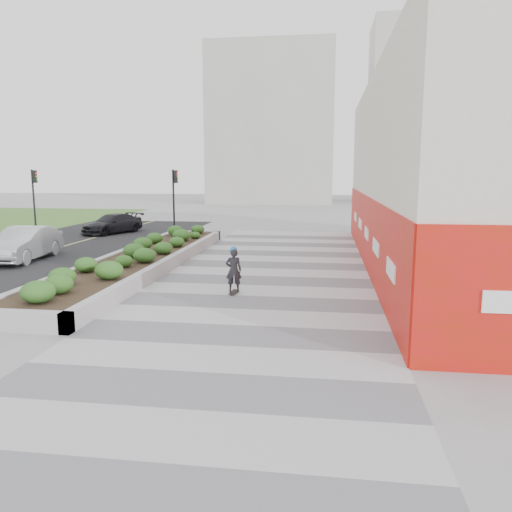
{
  "coord_description": "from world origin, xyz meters",
  "views": [
    {
      "loc": [
        2.21,
        -13.11,
        3.99
      ],
      "look_at": [
        -0.17,
        4.02,
        1.1
      ],
      "focal_mm": 35.0,
      "sensor_mm": 36.0,
      "label": 1
    }
  ],
  "objects_px": {
    "skateboarder": "(234,270)",
    "car_dark": "(112,224)",
    "planter": "(142,257)",
    "car_silver": "(24,244)",
    "traffic_signal_far": "(34,192)",
    "traffic_signal_near": "(175,193)"
  },
  "relations": [
    {
      "from": "planter",
      "to": "traffic_signal_far",
      "type": "distance_m",
      "value": 15.0
    },
    {
      "from": "planter",
      "to": "skateboarder",
      "type": "bearing_deg",
      "value": -41.11
    },
    {
      "from": "car_silver",
      "to": "traffic_signal_far",
      "type": "bearing_deg",
      "value": 113.67
    },
    {
      "from": "skateboarder",
      "to": "car_dark",
      "type": "xyz_separation_m",
      "value": [
        -11.06,
        15.46,
        -0.16
      ]
    },
    {
      "from": "traffic_signal_far",
      "to": "car_silver",
      "type": "xyz_separation_m",
      "value": [
        4.99,
        -9.14,
        -1.99
      ]
    },
    {
      "from": "skateboarder",
      "to": "car_silver",
      "type": "xyz_separation_m",
      "value": [
        -10.69,
        5.0,
        -0.04
      ]
    },
    {
      "from": "traffic_signal_near",
      "to": "traffic_signal_far",
      "type": "relative_size",
      "value": 1.0
    },
    {
      "from": "traffic_signal_near",
      "to": "skateboarder",
      "type": "bearing_deg",
      "value": -66.15
    },
    {
      "from": "planter",
      "to": "car_silver",
      "type": "bearing_deg",
      "value": 171.75
    },
    {
      "from": "traffic_signal_far",
      "to": "car_dark",
      "type": "distance_m",
      "value": 5.24
    },
    {
      "from": "traffic_signal_far",
      "to": "car_dark",
      "type": "xyz_separation_m",
      "value": [
        4.61,
        1.31,
        -2.11
      ]
    },
    {
      "from": "planter",
      "to": "car_dark",
      "type": "bearing_deg",
      "value": 119.16
    },
    {
      "from": "planter",
      "to": "car_dark",
      "type": "distance_m",
      "value": 12.96
    },
    {
      "from": "skateboarder",
      "to": "car_silver",
      "type": "bearing_deg",
      "value": 158.38
    },
    {
      "from": "skateboarder",
      "to": "car_dark",
      "type": "relative_size",
      "value": 0.36
    },
    {
      "from": "traffic_signal_near",
      "to": "car_dark",
      "type": "bearing_deg",
      "value": 169.93
    },
    {
      "from": "car_dark",
      "to": "traffic_signal_far",
      "type": "bearing_deg",
      "value": -140.76
    },
    {
      "from": "car_dark",
      "to": "planter",
      "type": "bearing_deg",
      "value": -37.5
    },
    {
      "from": "planter",
      "to": "car_dark",
      "type": "relative_size",
      "value": 4.04
    },
    {
      "from": "skateboarder",
      "to": "car_dark",
      "type": "height_order",
      "value": "skateboarder"
    },
    {
      "from": "traffic_signal_near",
      "to": "planter",
      "type": "bearing_deg",
      "value": -80.65
    },
    {
      "from": "planter",
      "to": "car_silver",
      "type": "distance_m",
      "value": 6.01
    }
  ]
}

